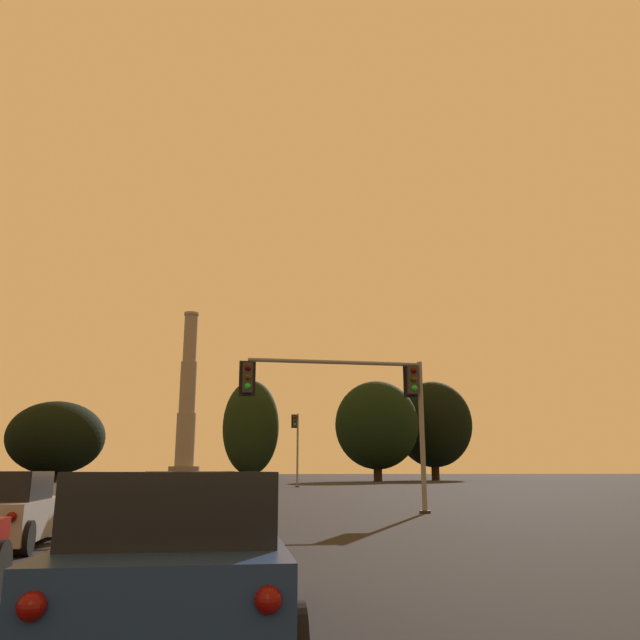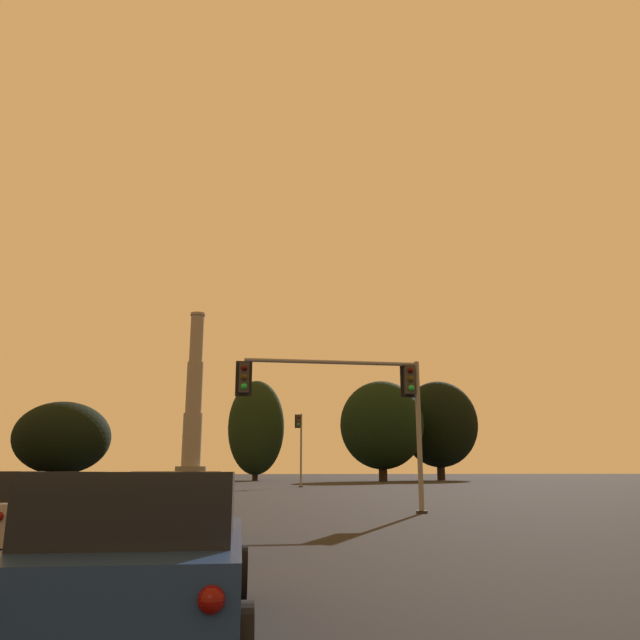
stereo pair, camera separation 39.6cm
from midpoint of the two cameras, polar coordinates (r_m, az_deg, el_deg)
hatchback_center_lane_second at (r=6.09m, az=-13.95°, el=-20.58°), size 2.03×4.16×1.44m
hatchback_center_lane_front at (r=12.93m, az=-11.98°, el=-16.79°), size 1.94×4.12×1.44m
traffic_light_far_right at (r=58.52m, az=-1.66°, el=-10.81°), size 0.78×0.50×6.61m
traffic_light_overhead_right at (r=22.45m, az=3.79°, el=-6.71°), size 6.77×0.50×5.34m
smokestack at (r=163.69m, az=-11.44°, el=-8.07°), size 7.63×7.63×42.01m
treeline_center_right at (r=92.18m, az=5.81°, el=-9.52°), size 12.16×10.95×14.30m
treeline_far_left at (r=102.94m, az=10.93°, el=-9.32°), size 12.38×11.14×15.56m
treeline_far_right at (r=93.76m, az=-22.39°, el=-9.93°), size 12.89×11.60×10.78m
treeline_center_left at (r=99.27m, az=-5.74°, el=-9.73°), size 8.75×7.87×15.36m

